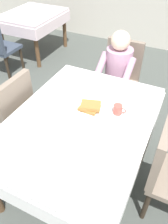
{
  "coord_description": "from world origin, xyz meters",
  "views": [
    {
      "loc": [
        0.63,
        -1.23,
        2.0
      ],
      "look_at": [
        0.02,
        0.04,
        0.79
      ],
      "focal_mm": 36.4,
      "sensor_mm": 36.0,
      "label": 1
    }
  ],
  "objects": [
    {
      "name": "ground_plane",
      "position": [
        0.0,
        0.0,
        0.0
      ],
      "size": [
        14.0,
        14.0,
        0.0
      ],
      "primitive_type": "plane",
      "color": "#474C47"
    },
    {
      "name": "dining_table_main",
      "position": [
        0.0,
        0.0,
        0.65
      ],
      "size": [
        1.12,
        1.52,
        0.74
      ],
      "color": "white",
      "rests_on": "ground"
    },
    {
      "name": "chair_diner",
      "position": [
        -0.03,
        1.17,
        0.53
      ],
      "size": [
        0.44,
        0.45,
        0.93
      ],
      "rotation": [
        0.0,
        0.0,
        3.14
      ],
      "color": "#7A6B5B",
      "rests_on": "ground"
    },
    {
      "name": "diner_person",
      "position": [
        -0.03,
        1.01,
        0.67
      ],
      "size": [
        0.4,
        0.43,
        1.12
      ],
      "rotation": [
        0.0,
        0.0,
        3.14
      ],
      "color": "#B2849E",
      "rests_on": "ground"
    },
    {
      "name": "chair_left_side",
      "position": [
        -0.77,
        0.0,
        0.53
      ],
      "size": [
        0.45,
        0.44,
        0.93
      ],
      "rotation": [
        0.0,
        0.0,
        1.57
      ],
      "color": "#7A6B5B",
      "rests_on": "ground"
    },
    {
      "name": "plate_breakfast",
      "position": [
        0.03,
        0.14,
        0.75
      ],
      "size": [
        0.28,
        0.28,
        0.02
      ],
      "primitive_type": "cylinder",
      "color": "white",
      "rests_on": "dining_table_main"
    },
    {
      "name": "breakfast_stack",
      "position": [
        0.03,
        0.13,
        0.78
      ],
      "size": [
        0.19,
        0.16,
        0.06
      ],
      "color": "#A36B33",
      "rests_on": "plate_breakfast"
    },
    {
      "name": "cup_coffee",
      "position": [
        0.25,
        0.2,
        0.78
      ],
      "size": [
        0.11,
        0.08,
        0.08
      ],
      "color": "#B24C42",
      "rests_on": "dining_table_main"
    },
    {
      "name": "syrup_pitcher",
      "position": [
        -0.23,
        0.27,
        0.78
      ],
      "size": [
        0.08,
        0.08,
        0.07
      ],
      "color": "silver",
      "rests_on": "dining_table_main"
    },
    {
      "name": "fork_left_of_plate",
      "position": [
        -0.16,
        0.12,
        0.74
      ],
      "size": [
        0.03,
        0.18,
        0.0
      ],
      "primitive_type": "cube",
      "rotation": [
        0.0,
        0.0,
        1.67
      ],
      "color": "silver",
      "rests_on": "dining_table_main"
    },
    {
      "name": "knife_right_of_plate",
      "position": [
        0.22,
        0.12,
        0.74
      ],
      "size": [
        0.02,
        0.2,
        0.0
      ],
      "primitive_type": "cube",
      "rotation": [
        0.0,
        0.0,
        1.54
      ],
      "color": "silver",
      "rests_on": "dining_table_main"
    },
    {
      "name": "spoon_near_edge",
      "position": [
        0.04,
        -0.15,
        0.74
      ],
      "size": [
        0.15,
        0.05,
        0.0
      ],
      "primitive_type": "cube",
      "rotation": [
        0.0,
        0.0,
        -0.24
      ],
      "color": "silver",
      "rests_on": "dining_table_main"
    },
    {
      "name": "napkin_folded",
      "position": [
        -0.25,
        -0.08,
        0.74
      ],
      "size": [
        0.17,
        0.12,
        0.01
      ],
      "primitive_type": "cube",
      "rotation": [
        0.0,
        0.0,
        -0.03
      ],
      "color": "white",
      "rests_on": "dining_table_main"
    },
    {
      "name": "background_table_far",
      "position": [
        -2.02,
        2.12,
        0.62
      ],
      "size": [
        0.92,
        1.12,
        0.74
      ],
      "color": "silver",
      "rests_on": "ground"
    }
  ]
}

